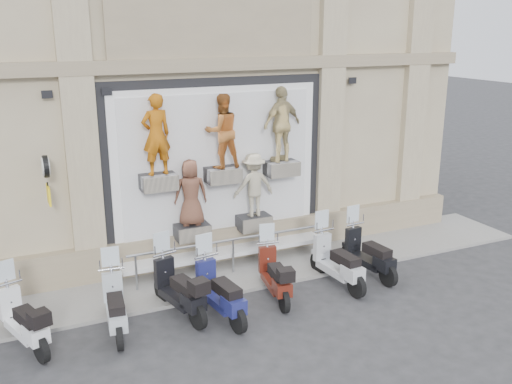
% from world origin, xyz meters
% --- Properties ---
extents(ground, '(90.00, 90.00, 0.00)m').
position_xyz_m(ground, '(0.00, 0.00, 0.00)').
color(ground, '#2C2C2E').
rests_on(ground, ground).
extents(sidewalk, '(16.00, 2.20, 0.08)m').
position_xyz_m(sidewalk, '(0.00, 2.10, 0.04)').
color(sidewalk, gray).
rests_on(sidewalk, ground).
extents(building, '(14.00, 8.60, 12.00)m').
position_xyz_m(building, '(0.00, 7.00, 6.00)').
color(building, tan).
rests_on(building, ground).
extents(shop_vitrine, '(5.60, 0.83, 4.30)m').
position_xyz_m(shop_vitrine, '(0.09, 2.75, 2.45)').
color(shop_vitrine, black).
rests_on(shop_vitrine, ground).
extents(guard_rail, '(5.06, 0.10, 0.93)m').
position_xyz_m(guard_rail, '(0.00, 2.00, 0.47)').
color(guard_rail, '#9EA0A5').
rests_on(guard_rail, ground).
extents(clock_sign_bracket, '(0.10, 0.80, 1.02)m').
position_xyz_m(clock_sign_bracket, '(-3.90, 2.47, 2.80)').
color(clock_sign_bracket, black).
rests_on(clock_sign_bracket, ground).
extents(scooter_b, '(1.14, 1.95, 1.53)m').
position_xyz_m(scooter_b, '(-4.68, 0.67, 0.76)').
color(scooter_b, silver).
rests_on(scooter_b, ground).
extents(scooter_c, '(0.76, 1.92, 1.52)m').
position_xyz_m(scooter_c, '(-3.04, 0.54, 0.76)').
color(scooter_c, '#A2AAB0').
rests_on(scooter_c, ground).
extents(scooter_d, '(0.99, 2.05, 1.61)m').
position_xyz_m(scooter_d, '(-1.74, 0.68, 0.80)').
color(scooter_d, black).
rests_on(scooter_d, ground).
extents(scooter_e, '(0.83, 2.03, 1.60)m').
position_xyz_m(scooter_e, '(-1.03, 0.23, 0.80)').
color(scooter_e, navy).
rests_on(scooter_e, ground).
extents(scooter_f, '(0.83, 1.91, 1.50)m').
position_xyz_m(scooter_f, '(0.36, 0.55, 0.75)').
color(scooter_f, '#4E160D').
rests_on(scooter_f, ground).
extents(scooter_g, '(0.72, 2.01, 1.60)m').
position_xyz_m(scooter_g, '(1.93, 0.53, 0.80)').
color(scooter_g, '#ABAEB2').
rests_on(scooter_g, ground).
extents(scooter_h, '(0.73, 1.96, 1.56)m').
position_xyz_m(scooter_h, '(2.89, 0.67, 0.78)').
color(scooter_h, black).
rests_on(scooter_h, ground).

